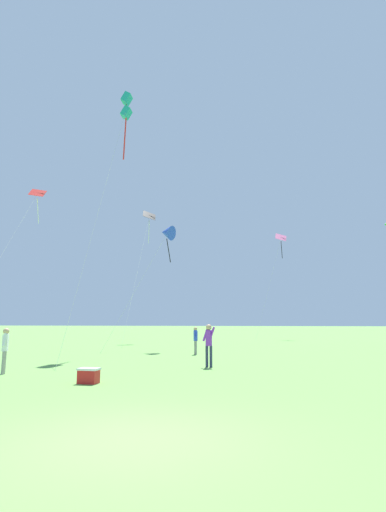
{
  "coord_description": "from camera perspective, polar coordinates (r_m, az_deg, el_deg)",
  "views": [
    {
      "loc": [
        2.37,
        -5.95,
        1.76
      ],
      "look_at": [
        -4.24,
        21.56,
        6.52
      ],
      "focal_mm": 27.8,
      "sensor_mm": 36.0,
      "label": 1
    }
  ],
  "objects": [
    {
      "name": "kite_black_large",
      "position": [
        39.34,
        -6.41,
        4.74
      ],
      "size": [
        2.15,
        10.1,
        12.87
      ],
      "color": "black",
      "rests_on": "ground_plane"
    },
    {
      "name": "person_in_blue_jacket",
      "position": [
        16.28,
        2.29,
        -12.16
      ],
      "size": [
        0.55,
        0.23,
        1.69
      ],
      "color": "#2D3351",
      "rests_on": "ground_plane"
    },
    {
      "name": "ground_plane",
      "position": [
        6.64,
        -8.75,
        -24.79
      ],
      "size": [
        400.0,
        400.0,
        0.0
      ],
      "primitive_type": "plane",
      "color": "#669947"
    },
    {
      "name": "picnic_cooler",
      "position": [
        12.49,
        -14.79,
        -16.3
      ],
      "size": [
        0.6,
        0.4,
        0.44
      ],
      "color": "red",
      "rests_on": "ground_plane"
    },
    {
      "name": "kite_red_high",
      "position": [
        32.17,
        -21.77,
        7.28
      ],
      "size": [
        2.47,
        9.64,
        11.92
      ],
      "color": "red",
      "rests_on": "ground_plane"
    },
    {
      "name": "person_far_back",
      "position": [
        22.7,
        0.37,
        -11.69
      ],
      "size": [
        0.34,
        0.44,
        1.51
      ],
      "color": "gray",
      "rests_on": "ground_plane"
    },
    {
      "name": "person_near_tree",
      "position": [
        15.58,
        -25.43,
        -11.65
      ],
      "size": [
        0.28,
        0.49,
        1.57
      ],
      "color": "gray",
      "rests_on": "ground_plane"
    },
    {
      "name": "kite_teal_box",
      "position": [
        28.86,
        -9.58,
        20.22
      ],
      "size": [
        2.1,
        9.93,
        17.14
      ],
      "color": "teal",
      "rests_on": "ground_plane"
    },
    {
      "name": "kite_blue_delta",
      "position": [
        27.81,
        -3.8,
        3.35
      ],
      "size": [
        3.19,
        5.01,
        8.56
      ],
      "color": "blue",
      "rests_on": "ground_plane"
    },
    {
      "name": "kite_pink_low",
      "position": [
        47.08,
        12.47,
        1.85
      ],
      "size": [
        3.37,
        6.54,
        12.15
      ],
      "color": "pink",
      "rests_on": "ground_plane"
    }
  ]
}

